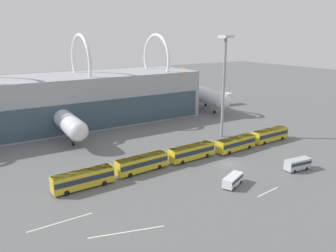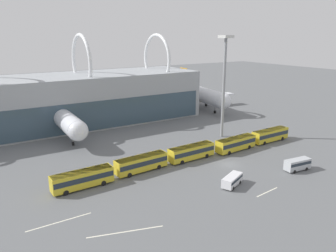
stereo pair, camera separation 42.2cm
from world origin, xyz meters
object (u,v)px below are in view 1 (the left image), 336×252
object	(u,v)px
shuttle_bus_2	(192,151)
shuttle_bus_4	(270,134)
airliner_at_gate_near	(59,115)
shuttle_bus_1	(142,163)
service_van_foreground	(233,180)
shuttle_bus_3	(236,143)
floodlight_mast	(224,74)
shuttle_bus_0	(83,178)
airliner_at_gate_far	(200,94)
service_van_crossing	(298,164)

from	to	relation	value
shuttle_bus_2	shuttle_bus_4	size ratio (longest dim) A/B	1.00
airliner_at_gate_near	shuttle_bus_1	size ratio (longest dim) A/B	3.85
service_van_foreground	airliner_at_gate_near	bearing A→B (deg)	85.99
airliner_at_gate_near	shuttle_bus_3	bearing A→B (deg)	41.79
shuttle_bus_4	floodlight_mast	distance (m)	20.71
shuttle_bus_0	floodlight_mast	bearing A→B (deg)	12.24
shuttle_bus_0	shuttle_bus_3	size ratio (longest dim) A/B	0.99
floodlight_mast	airliner_at_gate_far	bearing A→B (deg)	61.89
floodlight_mast	shuttle_bus_4	bearing A→B (deg)	-52.03
service_van_crossing	shuttle_bus_3	bearing A→B (deg)	-74.81
airliner_at_gate_near	service_van_foreground	size ratio (longest dim) A/B	7.83
floodlight_mast	shuttle_bus_1	bearing A→B (deg)	-162.17
airliner_at_gate_far	shuttle_bus_0	distance (m)	76.99
airliner_at_gate_near	shuttle_bus_2	xyz separation A→B (m)	(20.17, -38.13, -3.46)
service_van_foreground	service_van_crossing	xyz separation A→B (m)	(17.06, -1.79, 0.23)
airliner_at_gate_far	floodlight_mast	xyz separation A→B (m)	(-18.17, -34.02, 12.42)
airliner_at_gate_far	service_van_foreground	bearing A→B (deg)	-26.20
shuttle_bus_0	floodlight_mast	world-z (taller)	floodlight_mast
shuttle_bus_0	shuttle_bus_1	xyz separation A→B (m)	(13.07, 1.08, 0.00)
airliner_at_gate_far	service_van_crossing	size ratio (longest dim) A/B	5.91
service_van_crossing	shuttle_bus_4	bearing A→B (deg)	-115.70
service_van_foreground	shuttle_bus_4	bearing A→B (deg)	5.26
shuttle_bus_1	shuttle_bus_2	bearing A→B (deg)	-3.74
shuttle_bus_1	service_van_foreground	distance (m)	19.33
floodlight_mast	service_van_crossing	bearing A→B (deg)	-95.09
shuttle_bus_2	service_van_crossing	bearing A→B (deg)	-50.14
shuttle_bus_0	service_van_foreground	distance (m)	28.55
shuttle_bus_0	shuttle_bus_3	bearing A→B (deg)	-1.65
service_van_foreground	service_van_crossing	bearing A→B (deg)	-29.22
shuttle_bus_0	service_van_crossing	world-z (taller)	shuttle_bus_0
shuttle_bus_0	service_van_foreground	size ratio (longest dim) A/B	2.02
shuttle_bus_0	airliner_at_gate_near	bearing A→B (deg)	79.48
airliner_at_gate_far	shuttle_bus_1	size ratio (longest dim) A/B	3.08
shuttle_bus_1	shuttle_bus_4	xyz separation A→B (m)	(39.22, -0.46, 0.00)
shuttle_bus_2	shuttle_bus_4	xyz separation A→B (m)	(26.15, -0.43, 0.00)
shuttle_bus_1	service_van_foreground	bearing A→B (deg)	-56.79
shuttle_bus_2	shuttle_bus_4	world-z (taller)	same
service_van_crossing	airliner_at_gate_far	bearing A→B (deg)	-102.06
shuttle_bus_3	floodlight_mast	xyz separation A→B (m)	(4.92, 10.94, 15.91)
airliner_at_gate_near	service_van_foreground	world-z (taller)	airliner_at_gate_near
shuttle_bus_2	floodlight_mast	distance (m)	26.02
shuttle_bus_0	service_van_crossing	size ratio (longest dim) A/B	1.91
airliner_at_gate_far	shuttle_bus_3	world-z (taller)	airliner_at_gate_far
shuttle_bus_4	service_van_crossing	distance (m)	19.86
airliner_at_gate_near	service_van_foreground	xyz separation A→B (m)	(18.67, -53.56, -4.20)
floodlight_mast	shuttle_bus_3	bearing A→B (deg)	-114.20
airliner_at_gate_near	floodlight_mast	world-z (taller)	floodlight_mast
airliner_at_gate_far	floodlight_mast	distance (m)	40.52
shuttle_bus_3	service_van_crossing	bearing A→B (deg)	-85.02
shuttle_bus_0	service_van_crossing	xyz separation A→B (m)	(41.71, -16.18, -0.50)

